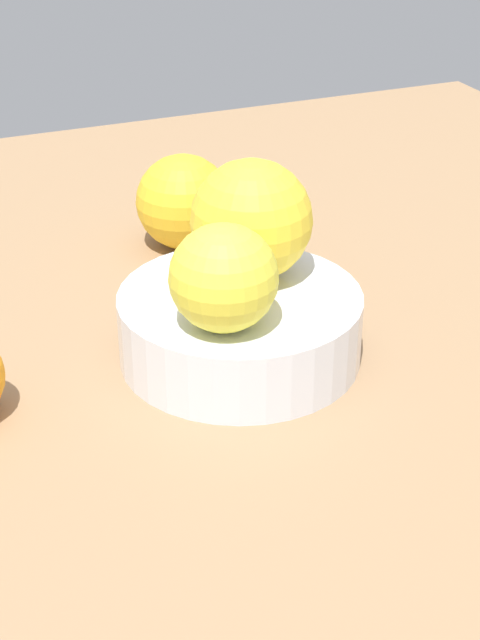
% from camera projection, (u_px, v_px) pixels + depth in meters
% --- Properties ---
extents(ground_plane, '(1.10, 1.10, 0.02)m').
position_uv_depth(ground_plane, '(240.00, 368.00, 0.71)').
color(ground_plane, '#997551').
extents(fruit_bowl, '(0.17, 0.17, 0.05)m').
position_uv_depth(fruit_bowl, '(240.00, 328.00, 0.70)').
color(fruit_bowl, silver).
rests_on(fruit_bowl, ground_plane).
extents(orange_in_bowl_0, '(0.09, 0.09, 0.09)m').
position_uv_depth(orange_in_bowl_0, '(251.00, 220.00, 0.69)').
color(orange_in_bowl_0, yellow).
rests_on(orange_in_bowl_0, fruit_bowl).
extents(orange_in_bowl_1, '(0.07, 0.07, 0.07)m').
position_uv_depth(orange_in_bowl_1, '(224.00, 278.00, 0.63)').
color(orange_in_bowl_1, yellow).
rests_on(orange_in_bowl_1, fruit_bowl).
extents(orange_loose_0, '(0.08, 0.08, 0.08)m').
position_uv_depth(orange_loose_0, '(183.00, 202.00, 0.85)').
color(orange_loose_0, yellow).
rests_on(orange_loose_0, ground_plane).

